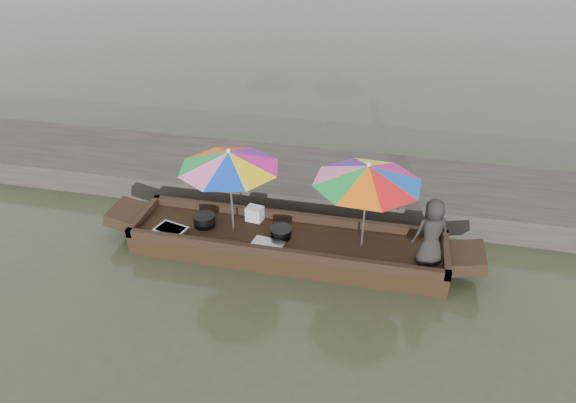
% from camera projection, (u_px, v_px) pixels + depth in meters
% --- Properties ---
extents(water, '(80.00, 80.00, 0.00)m').
position_uv_depth(water, '(287.00, 254.00, 8.86)').
color(water, '#3D462C').
rests_on(water, ground).
extents(dock, '(22.00, 2.20, 0.50)m').
position_uv_depth(dock, '(310.00, 181.00, 10.56)').
color(dock, '#2D2B26').
rests_on(dock, ground).
extents(boat_hull, '(5.31, 1.20, 0.35)m').
position_uv_depth(boat_hull, '(287.00, 246.00, 8.77)').
color(boat_hull, black).
rests_on(boat_hull, water).
extents(cooking_pot, '(0.38, 0.38, 0.20)m').
position_uv_depth(cooking_pot, '(204.00, 220.00, 8.94)').
color(cooking_pot, black).
rests_on(cooking_pot, boat_hull).
extents(tray_crayfish, '(0.60, 0.48, 0.09)m').
position_uv_depth(tray_crayfish, '(171.00, 231.00, 8.77)').
color(tray_crayfish, silver).
rests_on(tray_crayfish, boat_hull).
extents(tray_scallop, '(0.57, 0.44, 0.06)m').
position_uv_depth(tray_scallop, '(267.00, 246.00, 8.42)').
color(tray_scallop, silver).
rests_on(tray_scallop, boat_hull).
extents(charcoal_grill, '(0.34, 0.34, 0.16)m').
position_uv_depth(charcoal_grill, '(281.00, 233.00, 8.65)').
color(charcoal_grill, black).
rests_on(charcoal_grill, boat_hull).
extents(supply_bag, '(0.31, 0.27, 0.26)m').
position_uv_depth(supply_bag, '(255.00, 214.00, 9.07)').
color(supply_bag, silver).
rests_on(supply_bag, boat_hull).
extents(vendor, '(0.66, 0.55, 1.14)m').
position_uv_depth(vendor, '(432.00, 232.00, 7.80)').
color(vendor, black).
rests_on(vendor, boat_hull).
extents(umbrella_bow, '(1.94, 1.94, 1.55)m').
position_uv_depth(umbrella_bow, '(231.00, 192.00, 8.45)').
color(umbrella_bow, '#E5148B').
rests_on(umbrella_bow, boat_hull).
extents(umbrella_stern, '(2.18, 2.18, 1.55)m').
position_uv_depth(umbrella_stern, '(365.00, 207.00, 8.04)').
color(umbrella_stern, '#E51484').
rests_on(umbrella_stern, boat_hull).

